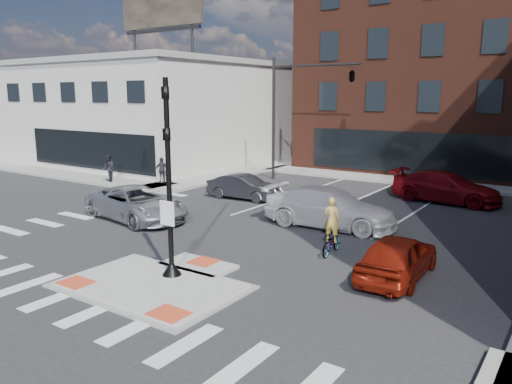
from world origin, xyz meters
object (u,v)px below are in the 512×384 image
Objects in this scene: white_pickup at (330,208)px; cyclist at (331,235)px; silver_suv at (136,204)px; bg_car_dark at (244,187)px; red_sedan at (398,257)px; pedestrian_b at (162,170)px; bg_car_red at (446,187)px; pedestrian_a at (108,168)px.

cyclist is (1.74, -3.41, -0.13)m from white_pickup.
silver_suv is 6.66m from bg_car_dark.
pedestrian_b is at bearing -25.22° from red_sedan.
pedestrian_b is at bearing 47.12° from silver_suv.
bg_car_red reaches higher than silver_suv.
white_pickup is 8.52m from bg_car_red.
bg_car_dark is 6.82m from pedestrian_b.
white_pickup is 3.29× the size of pedestrian_a.
bg_car_red is at bearing -63.63° from bg_car_dark.
pedestrian_b is (-6.80, 0.56, 0.28)m from bg_car_dark.
red_sedan is 13.06m from bg_car_dark.
cyclist is 1.29× the size of pedestrian_b.
red_sedan is (12.27, -0.57, -0.05)m from silver_suv.
silver_suv is 9.52m from cyclist.
silver_suv is at bearing 143.18° from bg_car_red.
pedestrian_b reaches higher than silver_suv.
cyclist is at bearing -36.75° from pedestrian_b.
red_sedan is 0.74× the size of bg_car_red.
white_pickup is at bearing -54.05° from silver_suv.
white_pickup is 6.98m from bg_car_dark.
white_pickup is at bearing -116.05° from bg_car_dark.
bg_car_dark is 10.74m from bg_car_red.
pedestrian_a reaches higher than white_pickup.
pedestrian_a is at bearing 92.59° from bg_car_dark.
white_pickup is at bearing -46.59° from red_sedan.
bg_car_red is at bearing -101.14° from cyclist.
cyclist reaches higher than white_pickup.
red_sedan is at bearing -167.57° from bg_car_red.
pedestrian_a is (-20.81, 5.99, 0.32)m from red_sedan.
silver_suv is 8.69m from white_pickup.
bg_car_red is (2.82, 8.04, -0.03)m from white_pickup.
bg_car_dark is 9.91m from pedestrian_a.
pedestrian_b reaches higher than white_pickup.
bg_car_dark is at bearing 31.22° from pedestrian_a.
red_sedan is at bearing -138.52° from white_pickup.
cyclist is (9.51, 0.48, -0.05)m from silver_suv.
white_pickup is 3.83m from cyclist.
pedestrian_a reaches higher than pedestrian_b.
white_pickup is 13.64m from pedestrian_b.
bg_car_dark is at bearing -1.92° from silver_suv.
silver_suv is 10.12m from pedestrian_a.
silver_suv is 2.61× the size of cyclist.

